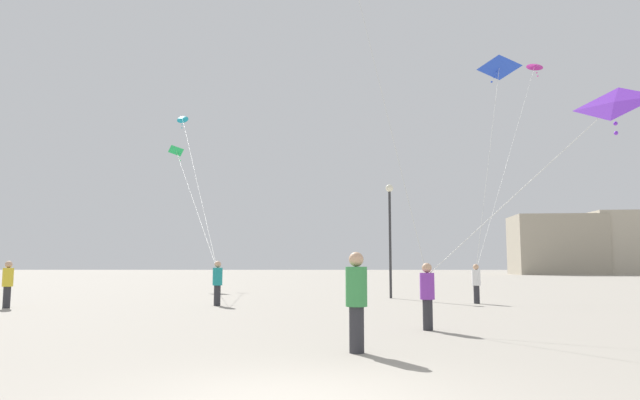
# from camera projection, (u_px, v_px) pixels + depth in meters

# --- Properties ---
(person_in_purple) EXTENTS (0.35, 0.35, 1.61)m
(person_in_purple) POSITION_uv_depth(u_px,v_px,m) (427.00, 293.00, 13.84)
(person_in_purple) COLOR #2D2D33
(person_in_purple) RESTS_ON ground_plane
(person_in_white) EXTENTS (0.34, 0.34, 1.58)m
(person_in_white) POSITION_uv_depth(u_px,v_px,m) (476.00, 282.00, 23.10)
(person_in_white) COLOR #2D2D33
(person_in_white) RESTS_ON ground_plane
(person_in_green) EXTENTS (0.39, 0.39, 1.80)m
(person_in_green) POSITION_uv_depth(u_px,v_px,m) (356.00, 297.00, 10.36)
(person_in_green) COLOR #2D2D33
(person_in_green) RESTS_ON ground_plane
(person_in_teal) EXTENTS (0.37, 0.37, 1.70)m
(person_in_teal) POSITION_uv_depth(u_px,v_px,m) (217.00, 281.00, 21.89)
(person_in_teal) COLOR #2D2D33
(person_in_teal) RESTS_ON ground_plane
(person_in_yellow) EXTENTS (0.37, 0.37, 1.70)m
(person_in_yellow) POSITION_uv_depth(u_px,v_px,m) (8.00, 282.00, 20.75)
(person_in_yellow) COLOR #2D2D33
(person_in_yellow) RESTS_ON ground_plane
(kite_cyan_diamond) EXTENTS (7.84, 22.85, 12.18)m
(kite_cyan_diamond) POSITION_uv_depth(u_px,v_px,m) (183.00, 122.00, 44.85)
(kite_cyan_diamond) COLOR #1EB2C6
(kite_emerald_delta) EXTENTS (7.25, 18.49, 8.59)m
(kite_emerald_delta) POSITION_uv_depth(u_px,v_px,m) (177.00, 154.00, 39.95)
(kite_emerald_delta) COLOR green
(kite_cobalt_delta) EXTENTS (3.42, 4.88, 10.37)m
(kite_cobalt_delta) POSITION_uv_depth(u_px,v_px,m) (499.00, 70.00, 28.39)
(kite_cobalt_delta) COLOR blue
(kite_violet_delta) EXTENTS (5.24, 1.41, 4.52)m
(kite_violet_delta) POSITION_uv_depth(u_px,v_px,m) (612.00, 105.00, 13.80)
(kite_violet_delta) COLOR purple
(kite_magenta_diamond) EXTENTS (9.34, 16.67, 14.71)m
(kite_magenta_diamond) POSITION_uv_depth(u_px,v_px,m) (534.00, 68.00, 40.39)
(kite_magenta_diamond) COLOR #D12899
(building_left_hall) EXTENTS (13.33, 9.70, 8.92)m
(building_left_hall) POSITION_uv_depth(u_px,v_px,m) (556.00, 245.00, 86.94)
(building_left_hall) COLOR #A39984
(building_left_hall) RESTS_ON ground_plane
(lamppost_east) EXTENTS (0.36, 0.36, 5.34)m
(lamppost_east) POSITION_uv_depth(u_px,v_px,m) (390.00, 222.00, 27.00)
(lamppost_east) COLOR #2D2D30
(lamppost_east) RESTS_ON ground_plane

